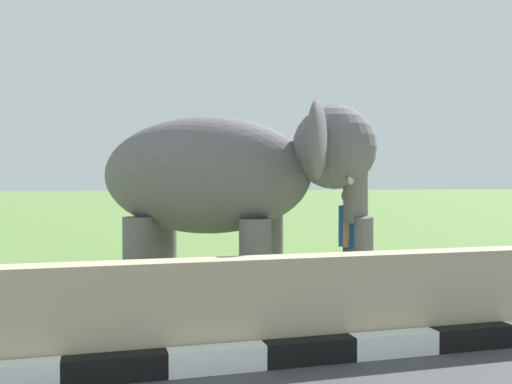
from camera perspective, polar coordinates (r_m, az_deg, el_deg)
The scene contains 3 objects.
barrier_parapet at distance 5.50m, azimuth -12.97°, elevation -12.04°, with size 28.00×0.36×1.00m, color tan.
elephant at distance 8.21m, azimuth -2.67°, elevation 1.46°, with size 3.97×3.40×2.80m.
person_handler at distance 8.37m, azimuth 9.31°, elevation -4.58°, with size 0.44×0.59×1.66m.
Camera 1 is at (1.76, -0.85, 1.75)m, focal length 39.93 mm.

